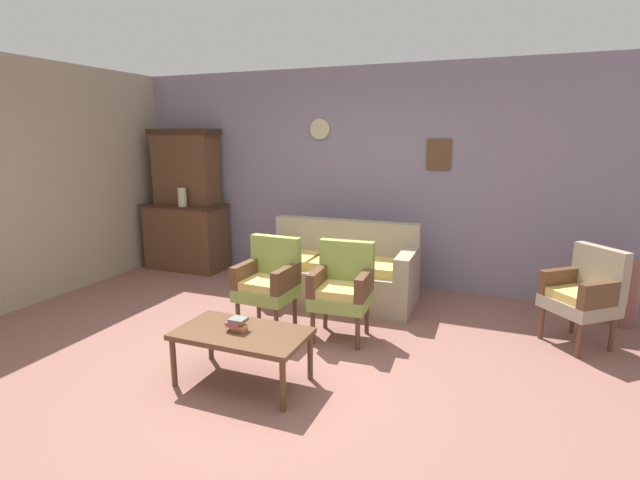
{
  "coord_description": "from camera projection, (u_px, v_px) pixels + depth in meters",
  "views": [
    {
      "loc": [
        1.7,
        -3.16,
        1.86
      ],
      "look_at": [
        -0.01,
        1.12,
        0.85
      ],
      "focal_mm": 26.6,
      "sensor_mm": 36.0,
      "label": 1
    }
  ],
  "objects": [
    {
      "name": "wingback_chair_by_fireplace",
      "position": [
        584.0,
        292.0,
        4.24
      ],
      "size": [
        0.71,
        0.71,
        0.9
      ],
      "color": "gray",
      "rests_on": "ground"
    },
    {
      "name": "armchair_by_doorway",
      "position": [
        269.0,
        279.0,
        4.61
      ],
      "size": [
        0.54,
        0.51,
        0.9
      ],
      "color": "#849947",
      "rests_on": "ground"
    },
    {
      "name": "vase_on_cabinet",
      "position": [
        182.0,
        197.0,
        6.41
      ],
      "size": [
        0.12,
        0.12,
        0.25
      ],
      "primitive_type": "cylinder",
      "color": "#B8AC8A",
      "rests_on": "side_cabinet"
    },
    {
      "name": "coffee_table",
      "position": [
        242.0,
        337.0,
        3.59
      ],
      "size": [
        1.0,
        0.56,
        0.42
      ],
      "color": "brown",
      "rests_on": "ground"
    },
    {
      "name": "book_stack_on_table",
      "position": [
        237.0,
        324.0,
        3.58
      ],
      "size": [
        0.15,
        0.11,
        0.1
      ],
      "color": "#DC745C",
      "rests_on": "coffee_table"
    },
    {
      "name": "cabinet_upper_hutch",
      "position": [
        186.0,
        166.0,
        6.6
      ],
      "size": [
        0.99,
        0.38,
        1.03
      ],
      "color": "brown",
      "rests_on": "side_cabinet"
    },
    {
      "name": "armchair_near_cabinet",
      "position": [
        342.0,
        286.0,
        4.4
      ],
      "size": [
        0.55,
        0.52,
        0.9
      ],
      "color": "#849947",
      "rests_on": "ground"
    },
    {
      "name": "floor_vase_by_wall",
      "position": [
        624.0,
        293.0,
        4.72
      ],
      "size": [
        0.26,
        0.26,
        0.67
      ],
      "primitive_type": "cylinder",
      "color": "brown",
      "rests_on": "ground"
    },
    {
      "name": "ground_plane",
      "position": [
        271.0,
        368.0,
        3.88
      ],
      "size": [
        7.68,
        7.68,
        0.0
      ],
      "primitive_type": "plane",
      "color": "#84564C"
    },
    {
      "name": "side_cabinet",
      "position": [
        186.0,
        236.0,
        6.74
      ],
      "size": [
        1.16,
        0.55,
        0.93
      ],
      "color": "brown",
      "rests_on": "ground"
    },
    {
      "name": "wall_back_with_decor",
      "position": [
        366.0,
        177.0,
        5.98
      ],
      "size": [
        6.4,
        0.09,
        2.7
      ],
      "color": "gray",
      "rests_on": "ground"
    },
    {
      "name": "floral_couch",
      "position": [
        338.0,
        273.0,
        5.43
      ],
      "size": [
        1.77,
        0.85,
        0.9
      ],
      "color": "gray",
      "rests_on": "ground"
    }
  ]
}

